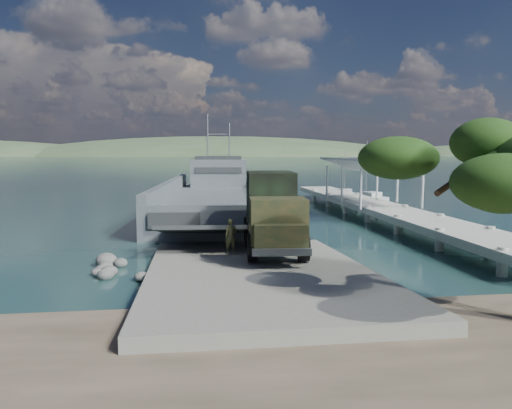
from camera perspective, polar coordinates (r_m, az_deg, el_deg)
name	(u,v)px	position (r m, az deg, el deg)	size (l,w,h in m)	color
ground	(255,274)	(24.12, -0.06, -7.90)	(1400.00, 1400.00, 0.00)	#1B4040
boat_ramp	(258,274)	(23.10, 0.26, -7.89)	(10.00, 18.00, 0.50)	slate
shoreline_rocks	(124,275)	(24.63, -14.81, -7.81)	(3.20, 5.60, 0.90)	#50514E
distant_headlands	(237,156)	(585.64, -2.22, 5.56)	(1000.00, 240.00, 48.00)	#3A5434
pier	(375,199)	(45.12, 13.39, 0.56)	(6.40, 44.00, 6.10)	#B5B6AB
landing_craft	(217,204)	(47.42, -4.53, 0.11)	(11.70, 37.18, 10.89)	#4E575C
military_truck	(273,211)	(27.22, 1.91, -0.79)	(3.51, 9.16, 4.16)	black
soldier	(231,244)	(24.42, -2.88, -4.53)	(0.61, 0.40, 1.66)	black
sailboat_near	(367,199)	(58.75, 12.52, 0.65)	(3.64, 6.18, 7.24)	silver
sailboat_far	(345,194)	(65.14, 10.09, 1.18)	(2.01, 5.19, 6.16)	silver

